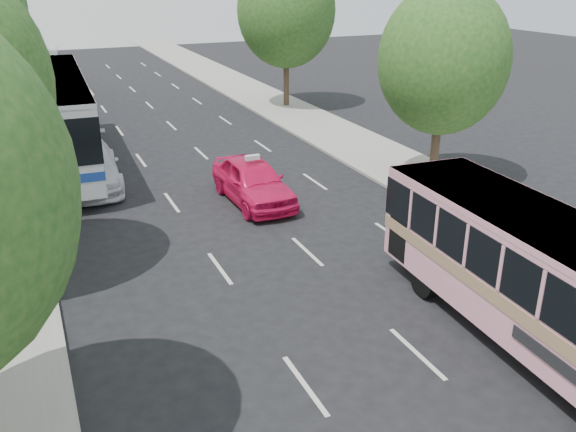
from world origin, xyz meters
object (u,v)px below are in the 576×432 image
pink_bus (543,272)px  white_pickup (88,166)px  tour_coach_front (52,113)px  tour_coach_rear (39,76)px  pink_taxi (253,181)px

pink_bus → white_pickup: pink_bus is taller
tour_coach_front → pink_bus: bearing=-62.7°
pink_bus → white_pickup: bearing=119.6°
tour_coach_front → tour_coach_rear: bearing=91.8°
pink_bus → pink_taxi: (-2.66, 11.63, -1.12)m
pink_bus → tour_coach_rear: tour_coach_rear is taller
pink_bus → white_pickup: size_ratio=1.71×
pink_bus → tour_coach_front: 21.43m
pink_taxi → tour_coach_front: bearing=128.4°
white_pickup → tour_coach_rear: bearing=95.8°
pink_taxi → tour_coach_front: tour_coach_front is taller
pink_taxi → white_pickup: size_ratio=0.84×
pink_taxi → pink_bus: bearing=-78.3°
pink_bus → tour_coach_rear: 34.09m
pink_bus → tour_coach_front: (-9.09, 19.41, 0.48)m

